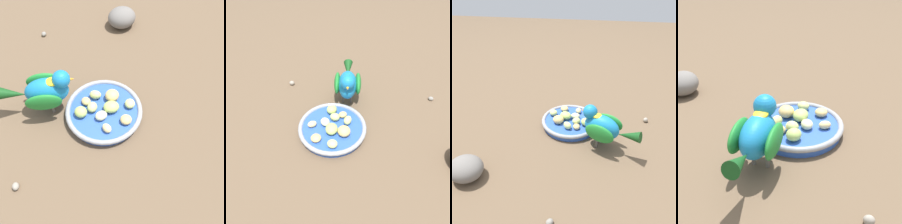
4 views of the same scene
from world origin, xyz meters
The scene contains 16 objects.
ground_plane centered at (0.00, 0.00, 0.00)m, with size 4.00×4.00×0.00m, color brown.
feeding_bowl centered at (0.01, -0.01, 0.01)m, with size 0.20×0.20×0.03m.
apple_piece_0 centered at (-0.03, -0.03, 0.03)m, with size 0.04×0.04×0.03m, color tan.
apple_piece_1 centered at (0.03, -0.02, 0.03)m, with size 0.03×0.02×0.02m, color #C6D17A.
apple_piece_2 centered at (-0.05, 0.01, 0.03)m, with size 0.03×0.03×0.02m, color #C6D17A.
apple_piece_3 centered at (-0.02, 0.05, 0.03)m, with size 0.03×0.03×0.02m, color tan.
apple_piece_4 centered at (0.03, 0.01, 0.03)m, with size 0.03×0.03×0.02m, color beige.
apple_piece_5 centered at (0.01, -0.05, 0.03)m, with size 0.03×0.02×0.02m, color #C6D17A.
apple_piece_6 centered at (-0.01, 0.00, 0.03)m, with size 0.04×0.03×0.03m, color #B2CC66.
apple_piece_7 centered at (0.03, 0.04, 0.03)m, with size 0.03×0.02×0.02m, color #E5C67F.
apple_piece_8 centered at (0.04, -0.05, 0.03)m, with size 0.03×0.02×0.02m, color tan.
apple_piece_9 centered at (0.07, -0.03, 0.03)m, with size 0.03×0.03×0.02m, color #B2CC66.
parrot centered at (0.12, -0.10, 0.07)m, with size 0.18×0.11×0.13m.
rock_large centered at (-0.21, -0.28, 0.03)m, with size 0.09×0.08×0.06m, color slate.
pebble_0 centered at (0.02, -0.37, 0.01)m, with size 0.02×0.01×0.01m, color gray.
pebble_1 centered at (0.27, 0.06, 0.01)m, with size 0.02×0.02×0.02m, color gray.
Camera 1 is at (0.19, 0.33, 0.59)m, focal length 43.73 mm.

